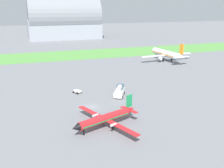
{
  "coord_description": "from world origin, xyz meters",
  "views": [
    {
      "loc": [
        -15.87,
        -65.33,
        26.22
      ],
      "look_at": [
        9.11,
        9.06,
        3.0
      ],
      "focal_mm": 43.68,
      "sensor_mm": 36.0,
      "label": 1
    }
  ],
  "objects_px": {
    "airplane_foreground_turboprop": "(106,118)",
    "fuel_truck_midfield": "(119,91)",
    "airplane_parked_jet_far": "(167,54)",
    "baggage_cart_near_gate": "(77,91)"
  },
  "relations": [
    {
      "from": "airplane_foreground_turboprop",
      "to": "fuel_truck_midfield",
      "type": "height_order",
      "value": "airplane_foreground_turboprop"
    },
    {
      "from": "baggage_cart_near_gate",
      "to": "airplane_parked_jet_far",
      "type": "bearing_deg",
      "value": 94.78
    },
    {
      "from": "airplane_foreground_turboprop",
      "to": "fuel_truck_midfield",
      "type": "xyz_separation_m",
      "value": [
        10.15,
        19.05,
        -0.63
      ]
    },
    {
      "from": "airplane_parked_jet_far",
      "to": "airplane_foreground_turboprop",
      "type": "xyz_separation_m",
      "value": [
        -48.82,
        -59.76,
        -1.22
      ]
    },
    {
      "from": "airplane_foreground_turboprop",
      "to": "baggage_cart_near_gate",
      "type": "xyz_separation_m",
      "value": [
        -1.14,
        25.58,
        -1.64
      ]
    },
    {
      "from": "airplane_foreground_turboprop",
      "to": "baggage_cart_near_gate",
      "type": "height_order",
      "value": "airplane_foreground_turboprop"
    },
    {
      "from": "airplane_foreground_turboprop",
      "to": "baggage_cart_near_gate",
      "type": "relative_size",
      "value": 6.56
    },
    {
      "from": "airplane_foreground_turboprop",
      "to": "fuel_truck_midfield",
      "type": "bearing_deg",
      "value": -139.07
    },
    {
      "from": "fuel_truck_midfield",
      "to": "airplane_parked_jet_far",
      "type": "bearing_deg",
      "value": -15.04
    },
    {
      "from": "airplane_parked_jet_far",
      "to": "airplane_foreground_turboprop",
      "type": "bearing_deg",
      "value": 135.58
    }
  ]
}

